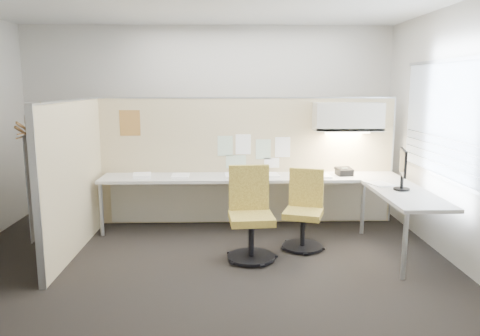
{
  "coord_description": "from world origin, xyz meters",
  "views": [
    {
      "loc": [
        0.28,
        -4.86,
        1.94
      ],
      "look_at": [
        0.44,
        0.8,
        0.92
      ],
      "focal_mm": 35.0,
      "sensor_mm": 36.0,
      "label": 1
    }
  ],
  "objects_px": {
    "desk": "(277,188)",
    "chair_left": "(250,217)",
    "chair_right": "(304,212)",
    "phone": "(344,172)",
    "monitor": "(403,167)"
  },
  "relations": [
    {
      "from": "desk",
      "to": "chair_left",
      "type": "distance_m",
      "value": 1.02
    },
    {
      "from": "chair_right",
      "to": "chair_left",
      "type": "bearing_deg",
      "value": -135.36
    },
    {
      "from": "chair_right",
      "to": "phone",
      "type": "relative_size",
      "value": 3.91
    },
    {
      "from": "monitor",
      "to": "phone",
      "type": "height_order",
      "value": "monitor"
    },
    {
      "from": "phone",
      "to": "monitor",
      "type": "bearing_deg",
      "value": -73.33
    },
    {
      "from": "monitor",
      "to": "phone",
      "type": "bearing_deg",
      "value": 40.18
    },
    {
      "from": "chair_left",
      "to": "desk",
      "type": "bearing_deg",
      "value": 62.65
    },
    {
      "from": "chair_right",
      "to": "phone",
      "type": "xyz_separation_m",
      "value": [
        0.66,
        0.76,
        0.35
      ]
    },
    {
      "from": "desk",
      "to": "monitor",
      "type": "height_order",
      "value": "monitor"
    },
    {
      "from": "desk",
      "to": "phone",
      "type": "bearing_deg",
      "value": 9.69
    },
    {
      "from": "desk",
      "to": "monitor",
      "type": "xyz_separation_m",
      "value": [
        1.37,
        -0.75,
        0.4
      ]
    },
    {
      "from": "chair_left",
      "to": "chair_right",
      "type": "xyz_separation_m",
      "value": [
        0.66,
        0.33,
        -0.05
      ]
    },
    {
      "from": "chair_right",
      "to": "monitor",
      "type": "height_order",
      "value": "monitor"
    },
    {
      "from": "phone",
      "to": "chair_right",
      "type": "bearing_deg",
      "value": -140.59
    },
    {
      "from": "desk",
      "to": "chair_left",
      "type": "height_order",
      "value": "chair_left"
    }
  ]
}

